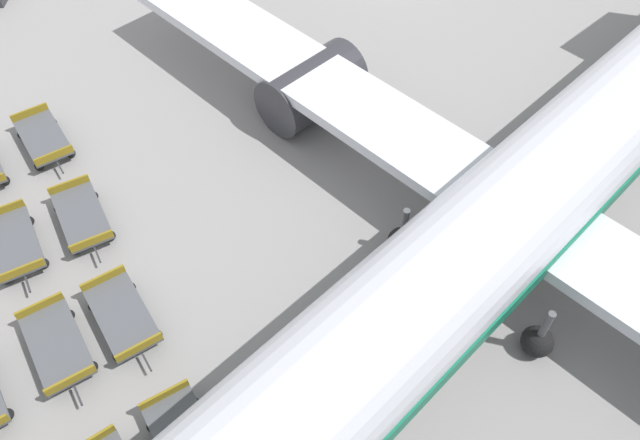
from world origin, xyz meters
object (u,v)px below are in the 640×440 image
(baggage_dolly_row_mid_b_col_b, at_px, (82,217))
(baggage_dolly_row_mid_b_col_c, at_px, (122,316))
(baggage_dolly_row_mid_b_col_a, at_px, (44,139))
(airplane, at_px, (545,183))
(baggage_dolly_row_mid_a_col_b, at_px, (15,244))
(baggage_dolly_row_mid_a_col_c, at_px, (57,346))

(baggage_dolly_row_mid_b_col_b, xyz_separation_m, baggage_dolly_row_mid_b_col_c, (4.56, -0.79, 0.00))
(baggage_dolly_row_mid_b_col_a, distance_m, baggage_dolly_row_mid_b_col_b, 4.74)
(baggage_dolly_row_mid_b_col_a, bearing_deg, airplane, 37.02)
(baggage_dolly_row_mid_a_col_b, bearing_deg, baggage_dolly_row_mid_b_col_b, 81.55)
(airplane, relative_size, baggage_dolly_row_mid_b_col_b, 11.91)
(baggage_dolly_row_mid_a_col_b, distance_m, baggage_dolly_row_mid_a_col_c, 4.63)
(airplane, bearing_deg, baggage_dolly_row_mid_b_col_a, -142.98)
(airplane, height_order, baggage_dolly_row_mid_a_col_c, airplane)
(baggage_dolly_row_mid_a_col_b, xyz_separation_m, baggage_dolly_row_mid_b_col_b, (0.35, 2.34, 0.00))
(baggage_dolly_row_mid_b_col_c, bearing_deg, baggage_dolly_row_mid_a_col_b, -162.44)
(baggage_dolly_row_mid_b_col_a, xyz_separation_m, baggage_dolly_row_mid_b_col_c, (9.27, -1.38, 0.00))
(baggage_dolly_row_mid_a_col_b, xyz_separation_m, baggage_dolly_row_mid_b_col_c, (4.91, 1.56, 0.00))
(airplane, height_order, baggage_dolly_row_mid_a_col_b, airplane)
(baggage_dolly_row_mid_a_col_c, relative_size, baggage_dolly_row_mid_b_col_c, 1.00)
(baggage_dolly_row_mid_b_col_b, bearing_deg, baggage_dolly_row_mid_b_col_a, 172.86)
(baggage_dolly_row_mid_b_col_a, height_order, baggage_dolly_row_mid_b_col_c, same)
(baggage_dolly_row_mid_a_col_c, bearing_deg, baggage_dolly_row_mid_b_col_b, 146.27)
(baggage_dolly_row_mid_b_col_b, relative_size, baggage_dolly_row_mid_b_col_c, 1.01)
(baggage_dolly_row_mid_a_col_c, relative_size, baggage_dolly_row_mid_b_col_a, 1.00)
(baggage_dolly_row_mid_a_col_b, distance_m, baggage_dolly_row_mid_b_col_c, 5.15)
(baggage_dolly_row_mid_a_col_c, xyz_separation_m, baggage_dolly_row_mid_b_col_a, (-8.96, 3.43, 0.00))
(airplane, height_order, baggage_dolly_row_mid_b_col_c, airplane)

